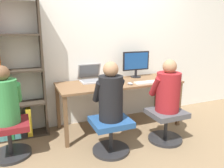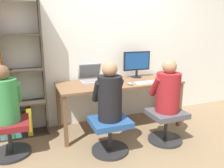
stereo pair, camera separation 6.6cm
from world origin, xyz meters
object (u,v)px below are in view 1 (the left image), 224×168
laptop (92,78)px  person_at_laptop (111,95)px  desktop_monitor (136,63)px  office_chair_right (111,132)px  office_chair_side (9,136)px  person_at_monitor (168,89)px  office_chair_left (166,123)px  bookshelf (1,84)px  keyboard (149,82)px  person_near_shelf (5,98)px

laptop → person_at_laptop: (-0.03, -0.84, -0.03)m
desktop_monitor → office_chair_right: size_ratio=1.01×
desktop_monitor → office_chair_side: 2.13m
desktop_monitor → person_at_monitor: 0.88m
laptop → person_at_monitor: person_at_monitor is taller
person_at_monitor → person_at_laptop: person_at_laptop is taller
office_chair_left → desktop_monitor: bearing=91.1°
bookshelf → laptop: bearing=-0.3°
laptop → keyboard: (0.75, -0.45, -0.04)m
office_chair_right → person_at_monitor: 0.94m
desktop_monitor → office_chair_side: bearing=-167.0°
office_chair_right → office_chair_side: (-1.16, 0.38, 0.00)m
laptop → office_chair_side: size_ratio=0.77×
desktop_monitor → person_at_monitor: bearing=-88.9°
laptop → person_near_shelf: bearing=-159.0°
office_chair_side → person_near_shelf: person_near_shelf is taller
office_chair_side → person_near_shelf: size_ratio=0.69×
keyboard → office_chair_right: (-0.78, -0.39, -0.48)m
office_chair_left → person_near_shelf: 2.07m
laptop → bookshelf: 1.25m
laptop → office_chair_side: 1.38m
laptop → person_at_monitor: bearing=-47.9°
office_chair_left → person_at_monitor: bearing=90.0°
bookshelf → person_near_shelf: size_ratio=2.82×
keyboard → person_at_monitor: 0.41m
bookshelf → person_near_shelf: 0.47m
bookshelf → person_near_shelf: bearing=-83.2°
laptop → office_chair_left: 1.28m
person_at_monitor → bookshelf: 2.21m
office_chair_right → person_near_shelf: size_ratio=0.69×
desktop_monitor → keyboard: (-0.01, -0.44, -0.22)m
office_chair_left → office_chair_right: same height
desktop_monitor → bookshelf: bookshelf is taller
bookshelf → person_near_shelf: bookshelf is taller
office_chair_side → person_near_shelf: (0.00, 0.01, 0.47)m
desktop_monitor → person_at_laptop: bearing=-133.8°
keyboard → person_near_shelf: (-1.94, -0.01, -0.01)m
person_at_laptop → person_near_shelf: bearing=161.8°
desktop_monitor → office_chair_left: size_ratio=1.01×
laptop → person_near_shelf: (-1.19, -0.46, -0.05)m
keyboard → bookshelf: 2.05m
office_chair_right → person_at_laptop: (0.00, 0.01, 0.49)m
bookshelf → keyboard: bearing=-12.9°
person_at_monitor → laptop: bearing=132.1°
keyboard → person_at_monitor: bearing=-86.2°
bookshelf → office_chair_side: size_ratio=4.08×
keyboard → bookshelf: bearing=167.1°
desktop_monitor → keyboard: 0.49m
laptop → person_at_laptop: person_at_laptop is taller
office_chair_right → person_at_monitor: bearing=-1.4°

